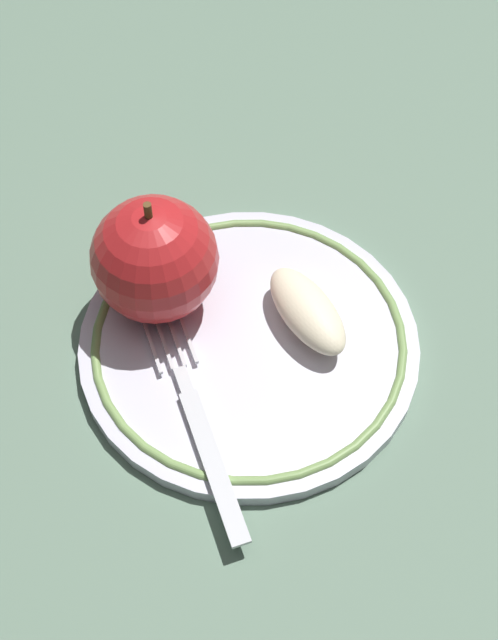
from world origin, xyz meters
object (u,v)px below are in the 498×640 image
Objects in this scene: plate at (249,343)px; apple_red_whole at (155,259)px; fork at (195,412)px; apple_slice_front at (307,311)px.

plate is 0.08m from apple_red_whole.
apple_red_whole reaches higher than fork.
plate is 0.04m from apple_slice_front.
apple_red_whole is at bearing -2.40° from fork.
plate is at bearing -49.62° from fork.
plate is at bearing 78.72° from apple_slice_front.
apple_red_whole is (0.05, -0.05, 0.05)m from plate.
apple_red_whole is 0.11m from apple_slice_front.
apple_red_whole is at bearing -45.37° from plate.
apple_red_whole is 0.49× the size of fork.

